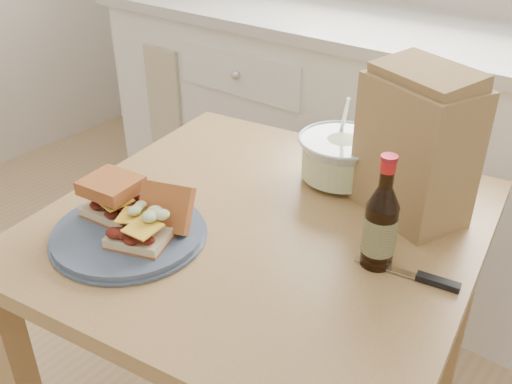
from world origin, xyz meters
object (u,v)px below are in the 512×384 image
Objects in this scene: dining_table at (262,259)px; coleslaw_bowl at (342,159)px; paper_bag at (416,150)px; beer_bottle at (380,225)px; plate at (129,233)px.

coleslaw_bowl is at bearing 72.35° from dining_table.
dining_table is 0.41m from paper_bag.
paper_bag is at bearing 118.61° from beer_bottle.
dining_table is 4.75× the size of coleslaw_bowl.
dining_table is at bearing -113.73° from paper_bag.
coleslaw_bowl is 0.34m from beer_bottle.
plate reaches higher than dining_table.
beer_bottle is 0.77× the size of paper_bag.
beer_bottle reaches higher than plate.
plate is at bearing -109.93° from paper_bag.
beer_bottle is 0.22m from paper_bag.
beer_bottle is at bearing -5.71° from dining_table.
plate is 1.34× the size of beer_bottle.
paper_bag reaches higher than beer_bottle.
paper_bag reaches higher than dining_table.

